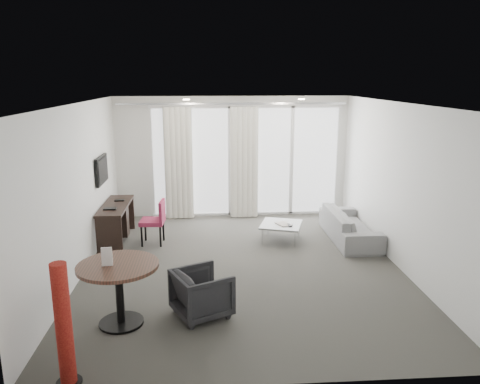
{
  "coord_description": "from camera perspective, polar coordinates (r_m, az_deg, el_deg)",
  "views": [
    {
      "loc": [
        -0.54,
        -7.02,
        2.96
      ],
      "look_at": [
        0.0,
        0.6,
        1.1
      ],
      "focal_mm": 35.0,
      "sensor_mm": 36.0,
      "label": 1
    }
  ],
  "objects": [
    {
      "name": "tv",
      "position": [
        8.84,
        -16.52,
        2.61
      ],
      "size": [
        0.05,
        0.8,
        0.5
      ],
      "primitive_type": null,
      "color": "black",
      "rests_on": "wall_left"
    },
    {
      "name": "round_table",
      "position": [
        6.03,
        -14.46,
        -11.98
      ],
      "size": [
        1.04,
        1.04,
        0.79
      ],
      "primitive_type": null,
      "rotation": [
        0.0,
        0.0,
        -0.06
      ],
      "color": "#452A1F",
      "rests_on": "floor"
    },
    {
      "name": "red_lamp",
      "position": [
        5.0,
        -20.7,
        -14.94
      ],
      "size": [
        0.31,
        0.31,
        1.28
      ],
      "primitive_type": "cylinder",
      "rotation": [
        0.0,
        0.0,
        0.22
      ],
      "color": "maroon",
      "rests_on": "floor"
    },
    {
      "name": "rattan_table",
      "position": [
        11.09,
        4.9,
        -0.66
      ],
      "size": [
        0.44,
        0.44,
        0.44
      ],
      "primitive_type": null,
      "rotation": [
        0.0,
        0.0,
        -0.0
      ],
      "color": "brown",
      "rests_on": "terrace_slab"
    },
    {
      "name": "balustrade",
      "position": [
        13.23,
        -0.35,
        2.97
      ],
      "size": [
        5.5,
        0.06,
        1.05
      ],
      "primitive_type": null,
      "color": "#B2B2B7",
      "rests_on": "terrace_slab"
    },
    {
      "name": "tub_armchair",
      "position": [
        6.1,
        -4.67,
        -12.19
      ],
      "size": [
        0.88,
        0.87,
        0.61
      ],
      "primitive_type": "imported",
      "rotation": [
        0.0,
        0.0,
        2.02
      ],
      "color": "black",
      "rests_on": "floor"
    },
    {
      "name": "wall_front",
      "position": [
        4.39,
        3.37,
        -8.6
      ],
      "size": [
        5.0,
        0.0,
        2.6
      ],
      "primitive_type": "cube",
      "color": "silver",
      "rests_on": "ground"
    },
    {
      "name": "downlight_b",
      "position": [
        8.81,
        7.49,
        11.16
      ],
      "size": [
        0.12,
        0.12,
        0.02
      ],
      "primitive_type": "cylinder",
      "color": "#FFE0B2",
      "rests_on": "ceiling"
    },
    {
      "name": "wall_left",
      "position": [
        7.48,
        -19.13,
        0.08
      ],
      "size": [
        0.0,
        6.0,
        2.6
      ],
      "primitive_type": "cube",
      "color": "silver",
      "rests_on": "ground"
    },
    {
      "name": "curtain_right",
      "position": [
        10.03,
        0.53,
        3.58
      ],
      "size": [
        0.6,
        0.2,
        2.38
      ],
      "primitive_type": null,
      "color": "silver",
      "rests_on": "ground"
    },
    {
      "name": "desk",
      "position": [
        9.02,
        -14.82,
        -3.64
      ],
      "size": [
        0.46,
        1.48,
        0.69
      ],
      "primitive_type": null,
      "color": "black",
      "rests_on": "floor"
    },
    {
      "name": "rattan_chair_b",
      "position": [
        12.63,
        9.29,
        2.07
      ],
      "size": [
        0.64,
        0.64,
        0.91
      ],
      "primitive_type": null,
      "rotation": [
        0.0,
        0.0,
        -0.03
      ],
      "color": "brown",
      "rests_on": "terrace_slab"
    },
    {
      "name": "floor",
      "position": [
        7.64,
        0.32,
        -9.11
      ],
      "size": [
        5.0,
        6.0,
        0.0
      ],
      "primitive_type": "cube",
      "color": "#403E39",
      "rests_on": "ground"
    },
    {
      "name": "magazine",
      "position": [
        8.72,
        5.35,
        -3.73
      ],
      "size": [
        0.35,
        0.38,
        0.02
      ],
      "primitive_type": null,
      "rotation": [
        0.0,
        0.0,
        0.43
      ],
      "color": "gray",
      "rests_on": "coffee_table"
    },
    {
      "name": "terrace_slab",
      "position": [
        11.94,
        0.11,
        -0.96
      ],
      "size": [
        5.6,
        3.0,
        0.12
      ],
      "primitive_type": "cube",
      "color": "#4D4D50",
      "rests_on": "ground"
    },
    {
      "name": "ceiling",
      "position": [
        7.05,
        0.35,
        10.75
      ],
      "size": [
        5.0,
        6.0,
        0.0
      ],
      "primitive_type": "cube",
      "color": "white",
      "rests_on": "ground"
    },
    {
      "name": "window_frame",
      "position": [
        10.18,
        0.74,
        3.73
      ],
      "size": [
        4.1,
        0.06,
        2.44
      ],
      "primitive_type": null,
      "color": "white",
      "rests_on": "ground"
    },
    {
      "name": "remote",
      "position": [
        8.65,
        6.03,
        -3.89
      ],
      "size": [
        0.06,
        0.15,
        0.02
      ],
      "primitive_type": null,
      "rotation": [
        0.0,
        0.0,
        0.12
      ],
      "color": "black",
      "rests_on": "coffee_table"
    },
    {
      "name": "wall_right",
      "position": [
        7.83,
        18.9,
        0.69
      ],
      "size": [
        0.0,
        6.0,
        2.6
      ],
      "primitive_type": "cube",
      "color": "silver",
      "rests_on": "ground"
    },
    {
      "name": "curtain_left",
      "position": [
        10.02,
        -7.49,
        3.45
      ],
      "size": [
        0.6,
        0.2,
        2.38
      ],
      "primitive_type": null,
      "color": "silver",
      "rests_on": "ground"
    },
    {
      "name": "desk_chair",
      "position": [
        8.68,
        -10.65,
        -3.64
      ],
      "size": [
        0.48,
        0.45,
        0.82
      ],
      "primitive_type": null,
      "rotation": [
        0.0,
        0.0,
        -0.07
      ],
      "color": "maroon",
      "rests_on": "floor"
    },
    {
      "name": "sofa",
      "position": [
        9.05,
        13.24,
        -3.97
      ],
      "size": [
        0.73,
        1.87,
        0.55
      ],
      "primitive_type": "imported",
      "rotation": [
        0.0,
        0.0,
        1.57
      ],
      "color": "gray",
      "rests_on": "floor"
    },
    {
      "name": "curtain_track",
      "position": [
        9.87,
        -0.93,
        10.72
      ],
      "size": [
        4.8,
        0.04,
        0.04
      ],
      "primitive_type": null,
      "color": "#B2B2B7",
      "rests_on": "ceiling"
    },
    {
      "name": "downlight_a",
      "position": [
        8.64,
        -6.56,
        11.14
      ],
      "size": [
        0.12,
        0.12,
        0.02
      ],
      "primitive_type": "cylinder",
      "color": "#FFE0B2",
      "rests_on": "ceiling"
    },
    {
      "name": "window_panel",
      "position": [
        10.2,
        0.73,
        3.74
      ],
      "size": [
        4.0,
        0.02,
        2.38
      ],
      "primitive_type": null,
      "color": "white",
      "rests_on": "ground"
    },
    {
      "name": "menu_card",
      "position": [
        5.89,
        -15.81,
        -9.25
      ],
      "size": [
        0.13,
        0.03,
        0.23
      ],
      "primitive_type": null,
      "rotation": [
        0.0,
        0.0,
        0.07
      ],
      "color": "white",
      "rests_on": "round_table"
    },
    {
      "name": "rattan_chair_a",
      "position": [
        11.76,
        1.76,
        1.35
      ],
      "size": [
        0.79,
        0.79,
        0.9
      ],
      "primitive_type": null,
      "rotation": [
        0.0,
        0.0,
        0.37
      ],
      "color": "brown",
      "rests_on": "terrace_slab"
    },
    {
      "name": "coffee_table",
      "position": [
        8.81,
        5.02,
        -4.88
      ],
      "size": [
        0.91,
        0.91,
        0.33
      ],
      "primitive_type": null,
      "rotation": [
        0.0,
        0.0,
        -0.31
      ],
      "color": "gray",
      "rests_on": "floor"
    }
  ]
}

